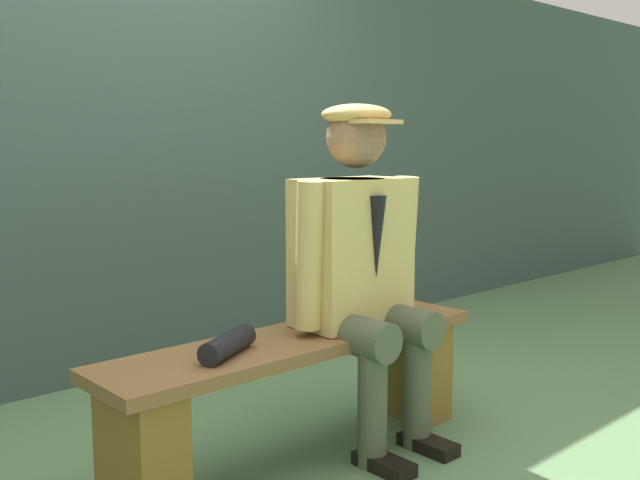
# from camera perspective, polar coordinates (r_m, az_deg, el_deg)

# --- Properties ---
(ground_plane) EXTENTS (30.00, 30.00, 0.00)m
(ground_plane) POSITION_cam_1_polar(r_m,az_deg,el_deg) (2.86, -1.75, -16.82)
(ground_plane) COLOR #598053
(bench) EXTENTS (1.59, 0.38, 0.47)m
(bench) POSITION_cam_1_polar(r_m,az_deg,el_deg) (2.75, -1.77, -11.11)
(bench) COLOR brown
(bench) RESTS_ON ground
(seated_man) EXTENTS (0.63, 0.55, 1.33)m
(seated_man) POSITION_cam_1_polar(r_m,az_deg,el_deg) (2.79, 3.25, -1.44)
(seated_man) COLOR tan
(seated_man) RESTS_ON ground
(rolled_magazine) EXTENTS (0.28, 0.20, 0.08)m
(rolled_magazine) POSITION_cam_1_polar(r_m,az_deg,el_deg) (2.46, -7.33, -8.22)
(rolled_magazine) COLOR black
(rolled_magazine) RESTS_ON bench
(stadium_wall) EXTENTS (12.00, 0.24, 2.35)m
(stadium_wall) POSITION_cam_1_polar(r_m,az_deg,el_deg) (3.82, -16.28, 7.19)
(stadium_wall) COLOR #3B4E48
(stadium_wall) RESTS_ON ground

